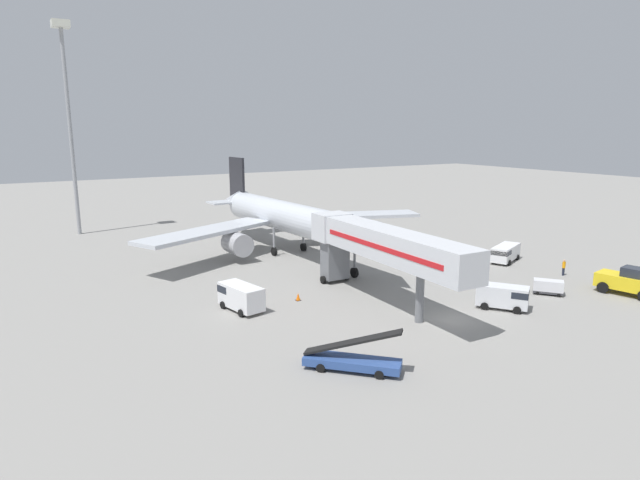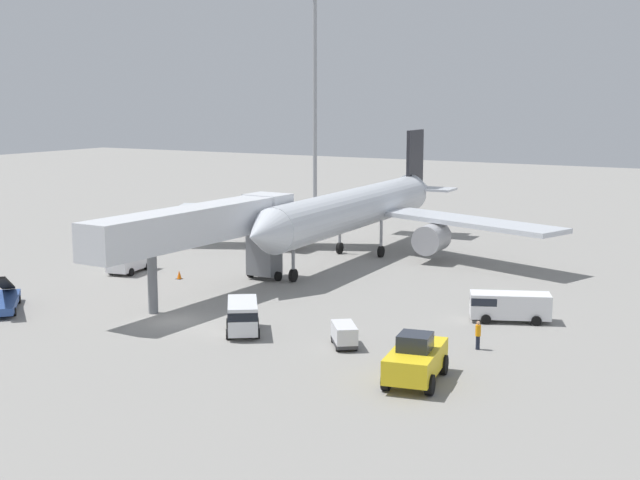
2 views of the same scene
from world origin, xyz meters
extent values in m
plane|color=gray|center=(0.00, 0.00, 0.00)|extent=(300.00, 300.00, 0.00)
cylinder|color=silver|center=(-0.37, 27.07, 4.77)|extent=(5.62, 30.79, 3.84)
cone|color=silver|center=(0.63, 9.97, 4.77)|extent=(3.97, 3.84, 3.76)
cone|color=silver|center=(-1.43, 45.16, 5.06)|extent=(3.97, 5.84, 3.65)
cube|color=#232328|center=(-1.34, 43.76, 8.61)|extent=(0.62, 4.45, 6.14)
cube|color=silver|center=(0.98, 43.49, 5.25)|extent=(4.79, 3.49, 0.24)
cube|color=silver|center=(-3.62, 43.22, 5.25)|extent=(4.79, 3.49, 0.24)
cube|color=silver|center=(10.12, 30.44, 3.91)|extent=(19.44, 10.28, 0.44)
cube|color=silver|center=(-11.17, 29.20, 3.91)|extent=(19.09, 12.15, 0.44)
cylinder|color=#A8A8AD|center=(6.96, 29.03, 2.25)|extent=(2.94, 3.72, 2.74)
cylinder|color=#A8A8AD|center=(-7.87, 28.16, 2.25)|extent=(2.94, 3.72, 2.74)
cylinder|color=gray|center=(0.33, 15.14, 2.08)|extent=(0.28, 0.28, 3.07)
cylinder|color=black|center=(0.33, 15.14, 0.55)|extent=(0.41, 1.12, 1.10)
cylinder|color=gray|center=(1.73, 29.03, 2.08)|extent=(0.28, 0.28, 3.07)
cylinder|color=black|center=(1.73, 29.03, 0.55)|extent=(0.41, 1.12, 1.10)
cylinder|color=gray|center=(-2.68, 28.77, 2.08)|extent=(0.28, 0.28, 3.07)
cylinder|color=black|center=(-2.68, 28.77, 0.55)|extent=(0.41, 1.12, 1.10)
cube|color=silver|center=(-2.67, 4.99, 5.82)|extent=(3.59, 19.79, 2.70)
cube|color=red|center=(-4.19, 5.04, 5.82)|extent=(0.54, 16.55, 0.44)
cube|color=silver|center=(-2.36, 15.44, 5.82)|extent=(3.53, 2.90, 2.84)
cube|color=#232833|center=(-2.32, 16.74, 6.07)|extent=(3.31, 0.34, 0.90)
cube|color=slate|center=(-2.38, 14.84, 2.43)|extent=(2.60, 1.88, 4.07)
cylinder|color=black|center=(-3.80, 14.88, 0.40)|extent=(0.32, 0.81, 0.80)
cylinder|color=black|center=(-0.95, 14.80, 0.40)|extent=(0.32, 0.81, 0.80)
cylinder|color=slate|center=(-2.79, 1.05, 2.23)|extent=(0.70, 0.70, 4.47)
cube|color=yellow|center=(19.73, -3.59, 1.21)|extent=(3.48, 6.00, 1.33)
cube|color=#232833|center=(19.78, -3.87, 2.33)|extent=(2.03, 2.09, 0.90)
cylinder|color=black|center=(21.22, -5.17, 0.55)|extent=(0.60, 1.16, 1.10)
cylinder|color=black|center=(18.93, -5.61, 0.55)|extent=(0.60, 1.16, 1.10)
cylinder|color=black|center=(20.53, -1.57, 0.55)|extent=(0.60, 1.16, 1.10)
cylinder|color=black|center=(18.23, -2.01, 0.55)|extent=(0.60, 1.16, 1.10)
cube|color=#2D4C8E|center=(-12.75, -3.66, 0.57)|extent=(5.77, 5.87, 0.55)
cube|color=black|center=(-12.75, -3.66, 2.01)|extent=(5.25, 5.36, 2.27)
cylinder|color=black|center=(-10.81, -4.50, 0.30)|extent=(0.58, 0.58, 0.60)
cylinder|color=black|center=(-13.53, -1.69, 0.30)|extent=(0.58, 0.58, 0.60)
cube|color=white|center=(-14.40, 11.43, 1.30)|extent=(2.83, 4.98, 2.02)
cube|color=#1E232D|center=(-14.70, 13.00, 1.75)|extent=(2.25, 1.86, 0.65)
cylinder|color=black|center=(-15.61, 12.68, 0.34)|extent=(0.48, 0.74, 0.68)
cylinder|color=black|center=(-13.75, 13.04, 0.34)|extent=(0.48, 0.74, 0.68)
cylinder|color=black|center=(-15.05, 9.82, 0.34)|extent=(0.48, 0.74, 0.68)
cylinder|color=black|center=(-13.19, 10.19, 0.34)|extent=(0.48, 0.74, 0.68)
cube|color=silver|center=(5.86, -0.17, 1.21)|extent=(4.11, 4.70, 1.84)
cube|color=#1E232D|center=(6.73, -1.39, 1.61)|extent=(2.39, 2.27, 0.59)
cylinder|color=black|center=(7.40, -0.75, 0.34)|extent=(0.67, 0.75, 0.68)
cylinder|color=black|center=(5.91, -1.81, 0.34)|extent=(0.67, 0.75, 0.68)
cylinder|color=black|center=(5.81, 1.48, 0.34)|extent=(0.67, 0.75, 0.68)
cylinder|color=black|center=(4.33, 0.42, 0.34)|extent=(0.67, 0.75, 0.68)
cube|color=white|center=(20.12, 11.60, 1.14)|extent=(5.78, 3.96, 1.69)
cube|color=#1E232D|center=(18.42, 10.87, 1.51)|extent=(2.39, 2.53, 0.54)
cylinder|color=black|center=(18.95, 10.06, 0.34)|extent=(0.77, 0.59, 0.68)
cylinder|color=black|center=(18.20, 11.81, 0.34)|extent=(0.77, 0.59, 0.68)
cylinder|color=black|center=(22.05, 11.39, 0.34)|extent=(0.77, 0.59, 0.68)
cylinder|color=black|center=(21.30, 13.14, 0.34)|extent=(0.77, 0.59, 0.68)
cube|color=#38383D|center=(13.12, 0.44, 0.29)|extent=(2.69, 2.95, 0.22)
cube|color=silver|center=(13.12, 0.44, 0.91)|extent=(2.69, 2.95, 1.02)
cylinder|color=black|center=(12.06, 0.82, 0.18)|extent=(0.31, 0.36, 0.36)
cylinder|color=black|center=(13.02, 1.56, 0.18)|extent=(0.31, 0.36, 0.36)
cylinder|color=black|center=(13.22, -0.68, 0.18)|extent=(0.31, 0.36, 0.36)
cylinder|color=black|center=(14.18, 0.05, 0.18)|extent=(0.31, 0.36, 0.36)
cylinder|color=#1E2333|center=(20.55, 3.99, 0.43)|extent=(0.32, 0.32, 0.86)
cylinder|color=orange|center=(20.55, 3.99, 1.20)|extent=(0.42, 0.42, 0.68)
sphere|color=tan|center=(20.55, 3.99, 1.68)|extent=(0.23, 0.23, 0.23)
cube|color=black|center=(-8.72, 11.30, 0.01)|extent=(0.48, 0.48, 0.03)
cone|color=orange|center=(-8.72, 11.30, 0.38)|extent=(0.41, 0.41, 0.71)
cylinder|color=#93969B|center=(-21.98, 57.01, 14.96)|extent=(0.56, 0.56, 29.91)
camera|label=1|loc=(-31.73, -31.23, 15.90)|focal=30.12mm
camera|label=2|loc=(38.05, -45.89, 15.45)|focal=49.07mm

